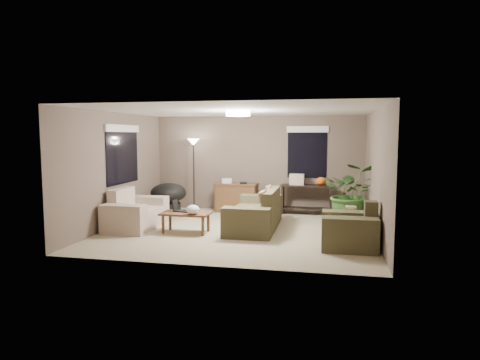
% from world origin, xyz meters
% --- Properties ---
extents(room_shell, '(5.50, 5.50, 5.50)m').
position_xyz_m(room_shell, '(0.00, 0.00, 1.25)').
color(room_shell, tan).
rests_on(room_shell, ground).
extents(main_sofa, '(0.95, 2.20, 0.85)m').
position_xyz_m(main_sofa, '(0.34, 0.29, 0.29)').
color(main_sofa, brown).
rests_on(main_sofa, ground).
extents(throw_pillows, '(0.29, 1.37, 0.47)m').
position_xyz_m(throw_pillows, '(0.59, 0.29, 0.65)').
color(throw_pillows, '#8C7251').
rests_on(throw_pillows, main_sofa).
extents(loveseat, '(0.90, 1.60, 0.85)m').
position_xyz_m(loveseat, '(-2.26, -0.15, 0.30)').
color(loveseat, beige).
rests_on(loveseat, ground).
extents(armchair, '(0.95, 1.00, 0.85)m').
position_xyz_m(armchair, '(2.23, -0.94, 0.30)').
color(armchair, brown).
rests_on(armchair, ground).
extents(coffee_table, '(1.00, 0.55, 0.42)m').
position_xyz_m(coffee_table, '(-1.01, -0.41, 0.36)').
color(coffee_table, brown).
rests_on(coffee_table, ground).
extents(laptop, '(0.39, 0.28, 0.24)m').
position_xyz_m(laptop, '(-1.18, -0.31, 0.48)').
color(laptop, black).
rests_on(laptop, coffee_table).
extents(plastic_bag, '(0.28, 0.25, 0.19)m').
position_xyz_m(plastic_bag, '(-0.81, -0.56, 0.51)').
color(plastic_bag, white).
rests_on(plastic_bag, coffee_table).
extents(desk, '(1.10, 0.50, 0.75)m').
position_xyz_m(desk, '(-0.50, 2.18, 0.38)').
color(desk, brown).
rests_on(desk, ground).
extents(desk_papers, '(0.70, 0.30, 0.12)m').
position_xyz_m(desk_papers, '(-0.66, 2.17, 0.80)').
color(desk_papers, silver).
rests_on(desk_papers, desk).
extents(console_table, '(1.30, 0.40, 0.75)m').
position_xyz_m(console_table, '(1.32, 2.18, 0.44)').
color(console_table, black).
rests_on(console_table, ground).
extents(pumpkin, '(0.31, 0.31, 0.21)m').
position_xyz_m(pumpkin, '(1.67, 2.18, 0.85)').
color(pumpkin, orange).
rests_on(pumpkin, console_table).
extents(cardboard_box, '(0.36, 0.27, 0.27)m').
position_xyz_m(cardboard_box, '(1.07, 2.18, 0.89)').
color(cardboard_box, beige).
rests_on(cardboard_box, console_table).
extents(papasan_chair, '(1.06, 1.06, 0.80)m').
position_xyz_m(papasan_chair, '(-2.10, 1.45, 0.47)').
color(papasan_chair, black).
rests_on(papasan_chair, ground).
extents(floor_lamp, '(0.32, 0.32, 1.91)m').
position_xyz_m(floor_lamp, '(-1.62, 2.05, 1.60)').
color(floor_lamp, black).
rests_on(floor_lamp, ground).
extents(ceiling_fixture, '(0.50, 0.50, 0.10)m').
position_xyz_m(ceiling_fixture, '(0.00, 0.00, 2.44)').
color(ceiling_fixture, white).
rests_on(ceiling_fixture, room_shell).
extents(houseplant, '(1.24, 1.37, 1.07)m').
position_xyz_m(houseplant, '(2.36, 1.34, 0.54)').
color(houseplant, '#2D5923').
rests_on(houseplant, ground).
extents(cat_scratching_post, '(0.32, 0.32, 0.50)m').
position_xyz_m(cat_scratching_post, '(2.32, 0.58, 0.21)').
color(cat_scratching_post, tan).
rests_on(cat_scratching_post, ground).
extents(window_left, '(0.05, 1.56, 1.33)m').
position_xyz_m(window_left, '(-2.73, 0.30, 1.78)').
color(window_left, black).
rests_on(window_left, room_shell).
extents(window_back, '(1.06, 0.05, 1.33)m').
position_xyz_m(window_back, '(1.30, 2.48, 1.79)').
color(window_back, black).
rests_on(window_back, room_shell).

